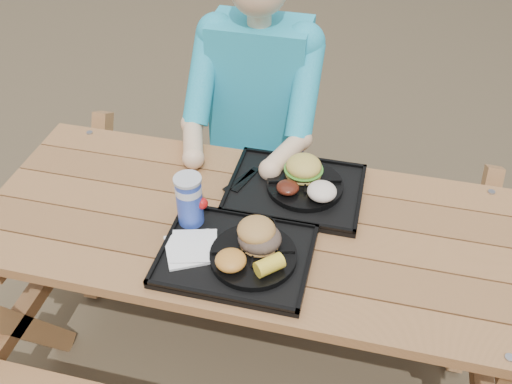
# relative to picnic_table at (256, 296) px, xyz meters

# --- Properties ---
(ground) EXTENTS (60.00, 60.00, 0.00)m
(ground) POSITION_rel_picnic_table_xyz_m (0.00, 0.00, -0.38)
(ground) COLOR #999999
(ground) RESTS_ON ground
(picnic_table) EXTENTS (1.80, 1.49, 0.75)m
(picnic_table) POSITION_rel_picnic_table_xyz_m (0.00, 0.00, 0.00)
(picnic_table) COLOR #999999
(picnic_table) RESTS_ON ground
(tray_near) EXTENTS (0.45, 0.35, 0.02)m
(tray_near) POSITION_rel_picnic_table_xyz_m (-0.02, -0.17, 0.39)
(tray_near) COLOR black
(tray_near) RESTS_ON picnic_table
(tray_far) EXTENTS (0.45, 0.35, 0.02)m
(tray_far) POSITION_rel_picnic_table_xyz_m (0.10, 0.18, 0.39)
(tray_far) COLOR black
(tray_far) RESTS_ON picnic_table
(plate_near) EXTENTS (0.26, 0.26, 0.02)m
(plate_near) POSITION_rel_picnic_table_xyz_m (0.03, -0.17, 0.41)
(plate_near) COLOR black
(plate_near) RESTS_ON tray_near
(plate_far) EXTENTS (0.26, 0.26, 0.02)m
(plate_far) POSITION_rel_picnic_table_xyz_m (0.13, 0.19, 0.41)
(plate_far) COLOR black
(plate_far) RESTS_ON tray_far
(napkin_stack) EXTENTS (0.19, 0.19, 0.02)m
(napkin_stack) POSITION_rel_picnic_table_xyz_m (-0.16, -0.19, 0.40)
(napkin_stack) COLOR white
(napkin_stack) RESTS_ON tray_near
(soda_cup) EXTENTS (0.08, 0.08, 0.17)m
(soda_cup) POSITION_rel_picnic_table_xyz_m (-0.20, -0.06, 0.48)
(soda_cup) COLOR #1737B2
(soda_cup) RESTS_ON tray_near
(condiment_bbq) EXTENTS (0.05, 0.05, 0.03)m
(condiment_bbq) POSITION_rel_picnic_table_xyz_m (-0.01, -0.05, 0.41)
(condiment_bbq) COLOR black
(condiment_bbq) RESTS_ON tray_near
(condiment_mustard) EXTENTS (0.05, 0.05, 0.03)m
(condiment_mustard) POSITION_rel_picnic_table_xyz_m (0.04, -0.05, 0.41)
(condiment_mustard) COLOR yellow
(condiment_mustard) RESTS_ON tray_near
(sandwich) EXTENTS (0.12, 0.12, 0.13)m
(sandwich) POSITION_rel_picnic_table_xyz_m (0.04, -0.13, 0.48)
(sandwich) COLOR #BD8442
(sandwich) RESTS_ON plate_near
(mac_cheese) EXTENTS (0.09, 0.09, 0.05)m
(mac_cheese) POSITION_rel_picnic_table_xyz_m (-0.02, -0.23, 0.44)
(mac_cheese) COLOR gold
(mac_cheese) RESTS_ON plate_near
(corn_cob) EXTENTS (0.12, 0.12, 0.05)m
(corn_cob) POSITION_rel_picnic_table_xyz_m (0.09, -0.23, 0.44)
(corn_cob) COLOR yellow
(corn_cob) RESTS_ON plate_near
(cutlery_far) EXTENTS (0.07, 0.15, 0.01)m
(cutlery_far) POSITION_rel_picnic_table_xyz_m (-0.08, 0.18, 0.40)
(cutlery_far) COLOR black
(cutlery_far) RESTS_ON tray_far
(burger) EXTENTS (0.12, 0.12, 0.11)m
(burger) POSITION_rel_picnic_table_xyz_m (0.11, 0.23, 0.47)
(burger) COLOR gold
(burger) RESTS_ON plate_far
(baked_beans) EXTENTS (0.08, 0.08, 0.03)m
(baked_beans) POSITION_rel_picnic_table_xyz_m (0.08, 0.13, 0.43)
(baked_beans) COLOR #4D1A0F
(baked_beans) RESTS_ON plate_far
(potato_salad) EXTENTS (0.10, 0.10, 0.05)m
(potato_salad) POSITION_rel_picnic_table_xyz_m (0.19, 0.13, 0.44)
(potato_salad) COLOR white
(potato_salad) RESTS_ON plate_far
(diner) EXTENTS (0.48, 0.84, 1.28)m
(diner) POSITION_rel_picnic_table_xyz_m (-0.14, 0.64, 0.27)
(diner) COLOR #16739F
(diner) RESTS_ON ground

